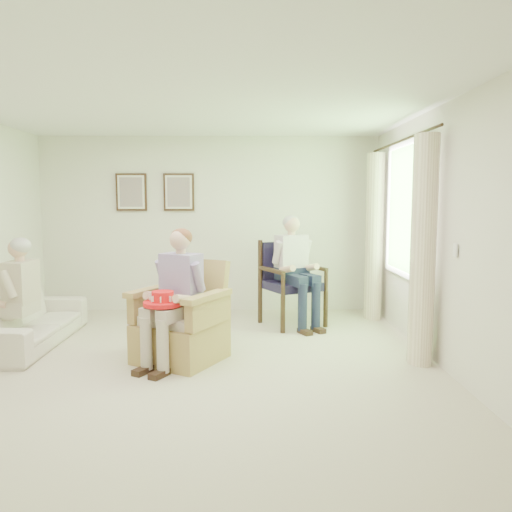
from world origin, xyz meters
name	(u,v)px	position (x,y,z in m)	size (l,w,h in m)	color
floor	(189,371)	(0.00, 0.00, 0.00)	(5.50, 5.50, 0.00)	#C1B49B
back_wall	(210,225)	(0.00, 2.75, 1.30)	(5.00, 0.04, 2.60)	silver
front_wall	(102,289)	(0.00, -2.75, 1.30)	(5.00, 0.04, 2.60)	silver
right_wall	(449,238)	(2.50, 0.00, 1.30)	(0.04, 5.50, 2.60)	silver
ceiling	(185,97)	(0.00, 0.00, 2.60)	(5.00, 5.50, 0.02)	white
window	(407,206)	(2.46, 1.20, 1.58)	(0.13, 2.50, 1.63)	#2D6B23
curtain_left	(423,251)	(2.33, 0.22, 1.15)	(0.34, 0.34, 2.30)	beige
curtain_right	(374,237)	(2.33, 2.18, 1.15)	(0.34, 0.34, 2.30)	beige
framed_print_left	(131,192)	(-1.15, 2.71, 1.78)	(0.45, 0.05, 0.55)	#382114
framed_print_right	(179,192)	(-0.45, 2.71, 1.78)	(0.45, 0.05, 0.55)	#382114
wicker_armchair	(181,329)	(-0.12, 0.36, 0.33)	(0.81, 0.80, 1.03)	tan
wood_armchair	(292,279)	(1.16, 1.91, 0.60)	(0.71, 0.67, 1.10)	black
sofa	(29,321)	(-1.95, 0.93, 0.28)	(0.74, 1.88, 0.55)	silver
person_wicker	(178,287)	(-0.12, 0.22, 0.79)	(0.40, 0.62, 1.35)	#BEAD99
person_dark	(293,262)	(1.16, 1.73, 0.86)	(0.40, 0.62, 1.43)	#1B223C
person_sofa	(16,290)	(-1.95, 0.66, 0.69)	(0.42, 0.62, 1.23)	#C1B59B
red_hat	(163,300)	(-0.25, 0.05, 0.69)	(0.38, 0.38, 0.14)	red
hatbox	(207,331)	(0.13, 0.60, 0.23)	(0.43, 0.43, 0.60)	tan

